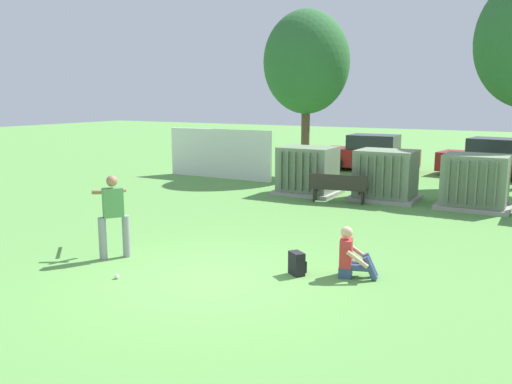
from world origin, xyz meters
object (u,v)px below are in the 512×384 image
at_px(transformer_west, 308,171).
at_px(batter, 113,212).
at_px(park_bench, 338,186).
at_px(transformer_mid_east, 475,182).
at_px(transformer_mid_west, 386,176).
at_px(backpack, 297,264).
at_px(parked_car_leftmost, 371,154).
at_px(sports_ball, 117,276).
at_px(seated_spectator, 351,257).
at_px(parked_car_left_of_center, 493,159).

height_order(transformer_west, batter, batter).
bearing_deg(park_bench, transformer_mid_east, 18.10).
relative_size(transformer_mid_west, backpack, 4.77).
relative_size(transformer_mid_west, park_bench, 1.14).
xyz_separation_m(transformer_west, parked_car_leftmost, (0.06, 6.81, -0.04)).
distance_m(sports_ball, parked_car_leftmost, 16.56).
distance_m(transformer_mid_west, sports_ball, 10.23).
xyz_separation_m(backpack, parked_car_leftmost, (-3.26, 14.68, 0.54)).
bearing_deg(sports_ball, park_bench, 83.64).
xyz_separation_m(transformer_west, park_bench, (1.50, -0.98, -0.25)).
xyz_separation_m(transformer_mid_west, seated_spectator, (1.62, -7.75, -0.41)).
relative_size(transformer_west, transformer_mid_west, 1.00).
xyz_separation_m(batter, backpack, (3.79, 0.88, -0.76)).
height_order(transformer_west, seated_spectator, transformer_west).
relative_size(transformer_mid_east, backpack, 4.77).
bearing_deg(seated_spectator, backpack, -157.93).
height_order(sports_ball, seated_spectator, seated_spectator).
bearing_deg(transformer_west, backpack, -67.12).
height_order(batter, backpack, batter).
bearing_deg(transformer_west, transformer_mid_east, 2.95).
bearing_deg(parked_car_leftmost, sports_ball, -88.40).
distance_m(transformer_mid_west, batter, 9.53).
bearing_deg(seated_spectator, parked_car_leftmost, 106.33).
bearing_deg(batter, parked_car_left_of_center, 70.82).
relative_size(transformer_mid_east, sports_ball, 23.33).
relative_size(backpack, parked_car_leftmost, 0.10).
distance_m(park_bench, backpack, 7.13).
distance_m(transformer_mid_east, park_bench, 4.04).
xyz_separation_m(transformer_west, backpack, (3.32, -7.87, -0.57)).
height_order(transformer_west, transformer_mid_east, same).
bearing_deg(park_bench, seated_spectator, -67.07).
height_order(transformer_mid_east, park_bench, transformer_mid_east).
xyz_separation_m(transformer_mid_west, parked_car_leftmost, (-2.57, 6.55, -0.04)).
bearing_deg(transformer_mid_west, park_bench, -132.36).
height_order(batter, sports_ball, batter).
height_order(park_bench, sports_ball, park_bench).
distance_m(transformer_mid_west, parked_car_left_of_center, 7.45).
distance_m(batter, backpack, 3.96).
height_order(park_bench, backpack, park_bench).
relative_size(transformer_mid_west, parked_car_left_of_center, 0.48).
bearing_deg(backpack, parked_car_leftmost, 102.52).
bearing_deg(sports_ball, transformer_mid_west, 78.07).
xyz_separation_m(transformer_mid_west, park_bench, (-1.14, -1.25, -0.25)).
bearing_deg(seated_spectator, batter, -165.14).
xyz_separation_m(batter, parked_car_left_of_center, (5.58, 16.03, -0.22)).
distance_m(transformer_west, park_bench, 1.81).
bearing_deg(seated_spectator, transformer_mid_east, 82.05).
bearing_deg(parked_car_left_of_center, seated_spectator, -93.33).
distance_m(transformer_mid_east, parked_car_leftmost, 8.40).
bearing_deg(backpack, park_bench, 104.83).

